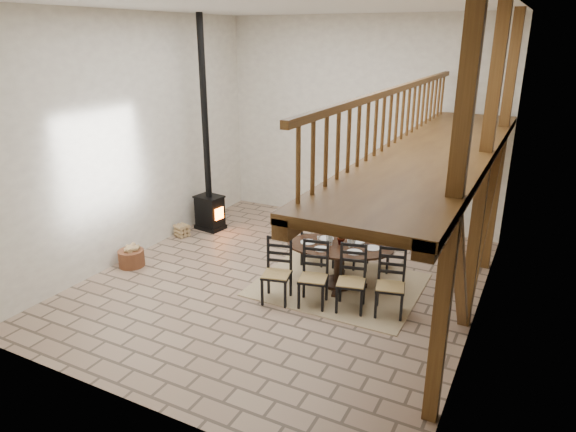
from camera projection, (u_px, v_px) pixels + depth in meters
The scene contains 7 objects.
ground at pixel (284, 281), 10.00m from camera, with size 8.00×8.00×0.00m, color #9A7E66.
room_shell at pixel (347, 132), 8.48m from camera, with size 7.02×8.02×5.01m.
rug at pixel (338, 285), 9.84m from camera, with size 3.00×2.50×0.02m, color tan.
dining_table at pixel (338, 267), 9.61m from camera, with size 2.60×2.67×1.29m.
wood_stove at pixel (208, 185), 12.34m from camera, with size 0.71×0.59×5.00m.
log_basket at pixel (131, 257), 10.60m from camera, with size 0.53×0.53×0.44m.
log_stack at pixel (182, 231), 12.17m from camera, with size 0.36×0.37×0.30m.
Camera 1 is at (4.19, -7.97, 4.53)m, focal length 32.00 mm.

